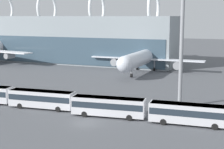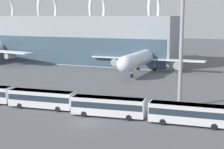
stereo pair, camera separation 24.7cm
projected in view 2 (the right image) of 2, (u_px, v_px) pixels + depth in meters
The scene contains 7 objects.
ground_plane at pixel (85, 123), 54.71m from camera, with size 440.00×440.00×0.00m, color #515459.
terminal_building at pixel (48, 37), 133.70m from camera, with size 100.93×23.48×26.48m.
airliner_at_gate_far at pixel (146, 56), 107.25m from camera, with size 36.46×40.91×15.05m.
shuttle_bus_2 at pixel (41, 98), 63.18m from camera, with size 12.72×3.69×3.36m.
shuttle_bus_3 at pixel (108, 106), 57.90m from camera, with size 12.76×4.03×3.36m.
shuttle_bus_4 at pixel (189, 113), 53.47m from camera, with size 12.70×3.53×3.36m.
floodlight_mast at pixel (182, 27), 62.02m from camera, with size 2.38×2.38×25.09m.
Camera 2 is at (23.82, -47.13, 16.87)m, focal length 55.00 mm.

